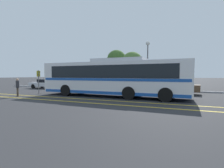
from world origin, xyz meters
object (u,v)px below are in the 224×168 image
bus_stop_sign (39,79)px  tree_0 (132,63)px  transit_bus (112,77)px  pedestrian_0 (17,86)px  street_lamp (148,55)px  parked_car_3 (174,86)px  tree_2 (117,60)px  parked_car_2 (122,86)px  parked_car_0 (46,84)px  parked_car_1 (76,84)px

bus_stop_sign → tree_0: bearing=-30.4°
transit_bus → tree_0: 9.37m
pedestrian_0 → tree_0: 14.18m
bus_stop_sign → street_lamp: street_lamp is taller
parked_car_3 → tree_2: (-8.84, 7.16, 3.52)m
parked_car_2 → transit_bus: bearing=-170.1°
street_lamp → parked_car_3: bearing=-44.1°
pedestrian_0 → tree_0: size_ratio=0.32×
parked_car_3 → tree_0: bearing=55.3°
parked_car_0 → parked_car_1: (5.31, -0.40, 0.05)m
parked_car_2 → pedestrian_0: (-6.77, -7.71, 0.24)m
parked_car_3 → pedestrian_0: 14.44m
bus_stop_sign → tree_2: bearing=-12.3°
parked_car_1 → parked_car_2: size_ratio=1.15×
parked_car_2 → tree_2: bearing=25.8°
parked_car_1 → tree_0: tree_0 is taller
parked_car_0 → bus_stop_sign: 7.91m
transit_bus → parked_car_1: size_ratio=2.69×
parked_car_0 → parked_car_3: size_ratio=0.93×
parked_car_1 → street_lamp: size_ratio=0.81×
parked_car_3 → tree_0: tree_0 is taller
parked_car_1 → pedestrian_0: pedestrian_0 is taller
street_lamp → tree_0: bearing=147.5°
bus_stop_sign → tree_2: tree_2 is taller
parked_car_1 → tree_2: bearing=-24.5°
parked_car_0 → parked_car_3: bearing=-93.6°
tree_0 → tree_2: size_ratio=0.87×
parked_car_1 → tree_2: tree_2 is taller
pedestrian_0 → transit_bus: bearing=54.6°
parked_car_2 → pedestrian_0: pedestrian_0 is taller
parked_car_0 → parked_car_2: parked_car_0 is taller
parked_car_0 → tree_0: (11.22, 4.09, 2.86)m
parked_car_1 → parked_car_3: bearing=-94.4°
street_lamp → tree_2: 6.91m
transit_bus → tree_0: tree_0 is taller
parked_car_0 → parked_car_3: parked_car_3 is taller
transit_bus → pedestrian_0: transit_bus is taller
parked_car_3 → street_lamp: (-3.23, 3.13, 3.61)m
street_lamp → parked_car_1: bearing=-160.2°
transit_bus → pedestrian_0: 8.17m
parked_car_3 → tree_0: 7.80m
tree_2 → bus_stop_sign: bearing=-103.5°
parked_car_1 → parked_car_2: bearing=-93.9°
parked_car_3 → tree_0: (-5.60, 4.64, 2.80)m
parked_car_0 → tree_0: size_ratio=0.91×
parked_car_0 → street_lamp: size_ratio=0.77×
parked_car_2 → parked_car_3: 5.51m
parked_car_2 → tree_0: 5.36m
pedestrian_0 → tree_2: bearing=109.2°
parked_car_3 → pedestrian_0: size_ratio=3.12×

